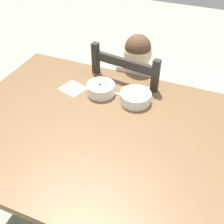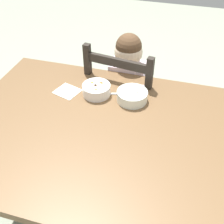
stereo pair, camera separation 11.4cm
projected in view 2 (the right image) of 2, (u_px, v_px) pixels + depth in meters
The scene contains 8 objects.
ground_plane at pixel (115, 216), 1.80m from camera, with size 8.00×8.00×0.00m, color gray.
dining_table at pixel (116, 145), 1.37m from camera, with size 1.54×1.01×0.75m.
dining_chair at pixel (125, 105), 1.93m from camera, with size 0.47×0.47×0.94m.
child_figure at pixel (126, 84), 1.81m from camera, with size 0.32×0.31×0.97m.
bowl_of_peas at pixel (132, 96), 1.48m from camera, with size 0.16×0.16×0.06m.
bowl_of_carrots at pixel (96, 89), 1.52m from camera, with size 0.15×0.15×0.06m.
spoon at pixel (108, 93), 1.54m from camera, with size 0.14×0.06×0.01m.
paper_napkin at pixel (67, 91), 1.56m from camera, with size 0.13×0.11×0.00m, color white.
Camera 2 is at (0.24, -0.91, 1.67)m, focal length 45.18 mm.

